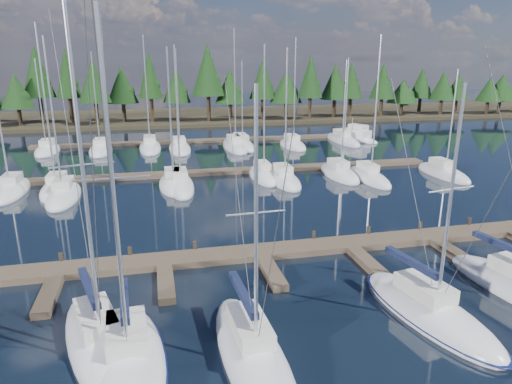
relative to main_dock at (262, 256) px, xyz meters
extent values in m
plane|color=black|center=(0.00, 12.64, -0.20)|extent=(260.00, 260.00, 0.00)
cube|color=#322B1C|center=(0.00, 72.64, 0.10)|extent=(220.00, 30.00, 0.60)
cube|color=brown|center=(0.00, 0.64, 0.00)|extent=(44.00, 2.00, 0.40)
cube|color=brown|center=(-12.00, -2.36, 0.00)|extent=(0.90, 4.00, 0.40)
cube|color=brown|center=(-6.00, -2.36, 0.00)|extent=(0.90, 4.00, 0.40)
cube|color=brown|center=(0.00, -2.36, 0.00)|extent=(0.90, 4.00, 0.40)
cube|color=brown|center=(6.00, -2.36, 0.00)|extent=(0.90, 4.00, 0.40)
cube|color=brown|center=(12.00, -2.36, 0.00)|extent=(0.90, 4.00, 0.40)
cylinder|color=#32281C|center=(-12.00, 1.64, 0.25)|extent=(0.26, 0.26, 0.90)
cylinder|color=#32281C|center=(-8.00, 1.64, 0.25)|extent=(0.26, 0.26, 0.90)
cylinder|color=#32281C|center=(-4.00, 1.64, 0.25)|extent=(0.26, 0.26, 0.90)
cylinder|color=#32281C|center=(0.00, 1.64, 0.25)|extent=(0.26, 0.26, 0.90)
cylinder|color=#32281C|center=(4.00, 1.64, 0.25)|extent=(0.26, 0.26, 0.90)
cylinder|color=#32281C|center=(8.00, 1.64, 0.25)|extent=(0.26, 0.26, 0.90)
cylinder|color=#32281C|center=(12.00, 1.64, 0.25)|extent=(0.26, 0.26, 0.90)
cylinder|color=#32281C|center=(16.00, 1.64, 0.25)|extent=(0.26, 0.26, 0.90)
cube|color=brown|center=(0.00, 22.64, 0.00)|extent=(50.00, 1.80, 0.40)
cube|color=brown|center=(0.00, 42.64, 0.00)|extent=(46.00, 1.80, 0.40)
ellipsoid|color=silver|center=(-7.71, -8.88, -0.05)|extent=(3.43, 8.75, 1.90)
cube|color=beige|center=(-7.73, -8.45, 1.15)|extent=(1.76, 2.84, 0.70)
cylinder|color=silver|center=(-7.68, -9.31, 7.18)|extent=(0.17, 0.17, 12.77)
cylinder|color=silver|center=(-7.80, -7.43, 1.90)|extent=(0.36, 3.78, 0.12)
cube|color=#131935|center=(-7.80, -7.43, 2.05)|extent=(0.58, 3.62, 0.30)
cylinder|color=silver|center=(-7.68, -9.31, 7.82)|extent=(2.60, 0.24, 0.07)
cylinder|color=#3F3F44|center=(-7.56, -11.15, 7.03)|extent=(0.27, 3.72, 13.08)
cylinder|color=#3F3F44|center=(-7.82, -7.04, 7.03)|extent=(0.32, 4.57, 13.08)
ellipsoid|color=#0D1442|center=(-7.71, -8.88, 0.02)|extent=(3.57, 9.11, 0.18)
ellipsoid|color=silver|center=(-8.95, -7.42, -0.05)|extent=(5.05, 9.60, 1.90)
cube|color=beige|center=(-9.08, -6.98, 1.15)|extent=(2.19, 3.24, 0.70)
cylinder|color=silver|center=(-8.83, -7.87, 7.39)|extent=(0.20, 0.20, 13.18)
cylinder|color=silver|center=(-9.39, -5.91, 1.90)|extent=(1.24, 3.94, 0.12)
cube|color=#131935|center=(-9.39, -5.91, 2.05)|extent=(1.41, 3.83, 0.30)
cylinder|color=silver|center=(-8.83, -7.87, 8.05)|extent=(2.26, 0.71, 0.07)
cylinder|color=#3F3F44|center=(-8.27, -9.78, 7.24)|extent=(1.14, 3.86, 13.49)
cylinder|color=#3F3F44|center=(-9.50, -5.51, 7.24)|extent=(1.40, 4.74, 13.49)
ellipsoid|color=silver|center=(-2.73, -9.61, -0.05)|extent=(2.99, 9.53, 1.90)
cube|color=beige|center=(-2.75, -9.14, 1.15)|extent=(1.53, 3.08, 0.70)
cylinder|color=silver|center=(-2.70, -10.08, 5.92)|extent=(0.17, 0.17, 10.24)
cylinder|color=silver|center=(-2.81, -8.01, 1.90)|extent=(0.34, 4.14, 0.12)
cube|color=#131935|center=(-2.81, -8.01, 2.05)|extent=(0.56, 3.97, 0.30)
cylinder|color=silver|center=(-2.70, -10.08, 6.43)|extent=(2.25, 0.19, 0.07)
cylinder|color=#3F3F44|center=(-2.60, -12.10, 5.77)|extent=(0.24, 4.07, 10.55)
cylinder|color=#3F3F44|center=(-2.83, -7.59, 5.77)|extent=(0.29, 5.01, 10.55)
ellipsoid|color=silver|center=(6.32, -8.25, -0.05)|extent=(4.28, 9.15, 1.90)
cube|color=beige|center=(6.24, -7.82, 1.15)|extent=(2.01, 3.04, 0.70)
cylinder|color=silver|center=(6.39, -8.69, 5.85)|extent=(0.18, 0.18, 10.11)
cylinder|color=silver|center=(6.06, -6.78, 1.90)|extent=(0.78, 3.84, 0.12)
cube|color=#131935|center=(6.06, -6.78, 2.05)|extent=(0.98, 3.70, 0.30)
cylinder|color=silver|center=(6.39, -8.69, 6.36)|extent=(2.51, 0.50, 0.07)
cylinder|color=#3F3F44|center=(6.72, -10.55, 5.70)|extent=(0.68, 3.76, 10.42)
cylinder|color=#3F3F44|center=(6.00, -6.39, 5.70)|extent=(0.83, 4.63, 10.42)
ellipsoid|color=#0D1442|center=(6.32, -8.25, 0.02)|extent=(4.45, 9.52, 0.18)
cylinder|color=silver|center=(12.16, -6.07, 1.90)|extent=(0.83, 4.38, 0.12)
cube|color=#131935|center=(12.16, -6.07, 2.05)|extent=(1.02, 4.22, 0.30)
cylinder|color=#3F3F44|center=(12.09, -5.63, 6.48)|extent=(0.89, 5.28, 11.98)
ellipsoid|color=silver|center=(-19.28, 19.34, -0.05)|extent=(2.60, 8.40, 1.90)
cube|color=beige|center=(-19.28, 19.76, 1.15)|extent=(1.43, 2.69, 0.70)
ellipsoid|color=silver|center=(-15.22, 18.83, -0.05)|extent=(2.77, 7.81, 1.90)
cube|color=beige|center=(-15.22, 19.22, 1.15)|extent=(1.52, 2.50, 0.70)
cylinder|color=silver|center=(-15.22, 18.44, 7.81)|extent=(0.16, 0.16, 14.02)
ellipsoid|color=silver|center=(-14.29, 16.57, -0.05)|extent=(2.76, 8.61, 1.90)
cube|color=beige|center=(-14.29, 17.00, 1.15)|extent=(1.52, 2.76, 0.70)
cylinder|color=silver|center=(-14.29, 16.14, 7.23)|extent=(0.16, 0.16, 12.86)
ellipsoid|color=silver|center=(-4.46, 18.34, -0.05)|extent=(2.82, 7.93, 1.90)
cube|color=beige|center=(-4.46, 18.73, 1.15)|extent=(1.55, 2.54, 0.70)
cylinder|color=silver|center=(-4.46, 17.94, 6.85)|extent=(0.16, 0.16, 12.10)
ellipsoid|color=silver|center=(-3.83, 17.83, -0.05)|extent=(2.52, 9.22, 1.90)
cube|color=beige|center=(-3.83, 18.29, 1.15)|extent=(1.38, 2.95, 0.70)
cylinder|color=silver|center=(-3.83, 17.37, 6.93)|extent=(0.16, 0.16, 12.26)
ellipsoid|color=silver|center=(4.86, 19.51, -0.05)|extent=(2.46, 7.68, 1.90)
cube|color=beige|center=(4.86, 19.90, 1.15)|extent=(1.35, 2.46, 0.70)
cylinder|color=silver|center=(4.86, 19.13, 7.01)|extent=(0.16, 0.16, 12.42)
ellipsoid|color=silver|center=(6.53, 17.52, -0.05)|extent=(2.69, 8.04, 1.90)
cube|color=beige|center=(6.53, 17.92, 1.15)|extent=(1.48, 2.57, 0.70)
cylinder|color=silver|center=(6.53, 17.12, 6.82)|extent=(0.16, 0.16, 12.05)
ellipsoid|color=silver|center=(13.01, 18.59, -0.05)|extent=(2.81, 8.22, 1.90)
cube|color=beige|center=(13.01, 19.00, 1.15)|extent=(1.55, 2.63, 0.70)
cylinder|color=silver|center=(13.01, 18.18, 6.29)|extent=(0.16, 0.16, 11.00)
ellipsoid|color=silver|center=(15.37, 16.40, -0.05)|extent=(2.43, 8.36, 1.90)
cube|color=beige|center=(15.37, 16.82, 1.15)|extent=(1.34, 2.68, 0.70)
cylinder|color=silver|center=(15.37, 15.99, 7.42)|extent=(0.16, 0.16, 13.25)
ellipsoid|color=silver|center=(23.98, 16.34, -0.05)|extent=(2.60, 8.54, 1.90)
cube|color=beige|center=(23.98, 16.76, 1.15)|extent=(1.43, 2.73, 0.70)
cylinder|color=silver|center=(23.98, 15.91, 5.83)|extent=(0.16, 0.16, 10.07)
ellipsoid|color=silver|center=(-20.00, 39.38, -0.05)|extent=(2.89, 8.29, 1.90)
cube|color=beige|center=(-20.00, 39.80, 1.15)|extent=(1.59, 2.65, 0.70)
cylinder|color=silver|center=(-20.00, 38.97, 6.34)|extent=(0.16, 0.16, 11.09)
ellipsoid|color=silver|center=(-13.08, 38.27, -0.05)|extent=(2.92, 9.40, 1.90)
cube|color=beige|center=(-13.08, 38.74, 1.15)|extent=(1.61, 3.01, 0.70)
cylinder|color=silver|center=(-13.08, 37.80, 6.77)|extent=(0.16, 0.16, 11.94)
ellipsoid|color=silver|center=(-6.58, 38.72, -0.05)|extent=(2.89, 10.74, 1.90)
cube|color=beige|center=(-6.58, 39.26, 1.15)|extent=(1.59, 3.44, 0.70)
cylinder|color=silver|center=(-6.58, 38.18, 7.82)|extent=(0.16, 0.16, 14.04)
ellipsoid|color=silver|center=(-2.61, 37.02, -0.05)|extent=(2.88, 9.56, 1.90)
cube|color=beige|center=(-2.61, 37.49, 1.15)|extent=(1.58, 3.06, 0.70)
cylinder|color=silver|center=(-2.61, 36.54, 6.97)|extent=(0.16, 0.16, 12.34)
ellipsoid|color=silver|center=(5.01, 36.71, -0.05)|extent=(2.90, 10.75, 1.90)
cube|color=beige|center=(5.01, 37.24, 1.15)|extent=(1.59, 3.44, 0.70)
cylinder|color=silver|center=(5.01, 36.17, 8.20)|extent=(0.16, 0.16, 14.80)
ellipsoid|color=silver|center=(6.22, 37.79, -0.05)|extent=(2.99, 10.73, 1.90)
cube|color=beige|center=(6.22, 38.32, 1.15)|extent=(1.64, 3.43, 0.70)
cylinder|color=silver|center=(6.22, 37.25, 6.22)|extent=(0.16, 0.16, 10.84)
ellipsoid|color=silver|center=(13.23, 35.95, -0.05)|extent=(2.99, 8.13, 1.90)
cube|color=beige|center=(13.23, 36.36, 1.15)|extent=(1.64, 2.60, 0.70)
cylinder|color=silver|center=(13.23, 35.54, 7.69)|extent=(0.16, 0.16, 13.79)
ellipsoid|color=silver|center=(21.80, 38.03, -0.05)|extent=(2.75, 10.84, 1.90)
cube|color=beige|center=(21.80, 38.57, 1.15)|extent=(1.51, 3.47, 0.70)
cylinder|color=silver|center=(21.80, 37.49, 6.40)|extent=(0.16, 0.16, 11.22)
ellipsoid|color=silver|center=(24.17, 38.75, -0.10)|extent=(5.89, 8.52, 1.63)
cube|color=silver|center=(24.17, 38.75, 0.97)|extent=(3.73, 4.92, 1.09)
cube|color=beige|center=(24.34, 38.38, 1.88)|extent=(2.55, 3.21, 0.81)
cylinder|color=silver|center=(23.83, 39.48, 2.42)|extent=(0.11, 0.11, 1.45)
cylinder|color=black|center=(-28.78, 62.85, 1.94)|extent=(0.70, 0.70, 3.10)
cone|color=black|center=(-28.78, 62.85, 6.50)|extent=(5.56, 5.56, 6.02)
ellipsoid|color=black|center=(-28.28, 62.85, 5.13)|extent=(3.34, 3.34, 3.34)
cylinder|color=black|center=(-25.74, 65.98, 2.75)|extent=(0.70, 0.70, 4.70)
cone|color=black|center=(-25.74, 65.98, 9.67)|extent=(5.70, 5.70, 9.14)
ellipsoid|color=black|center=(-25.24, 65.98, 7.58)|extent=(3.42, 3.42, 3.42)
cylinder|color=black|center=(-20.52, 65.15, 2.69)|extent=(0.70, 0.70, 4.58)
cone|color=black|center=(-20.52, 65.15, 9.43)|extent=(4.37, 4.37, 8.91)
ellipsoid|color=black|center=(-20.02, 65.15, 7.40)|extent=(2.62, 2.62, 2.62)
cylinder|color=black|center=(-15.66, 61.45, 2.37)|extent=(0.70, 0.70, 3.96)
cone|color=black|center=(-15.66, 61.45, 8.20)|extent=(5.66, 5.66, 7.69)
ellipsoid|color=black|center=(-15.16, 61.45, 6.44)|extent=(3.39, 3.39, 3.39)
cylinder|color=black|center=(-11.11, 65.04, 2.13)|extent=(0.70, 0.70, 3.48)
cone|color=black|center=(-11.11, 65.04, 7.25)|extent=(5.81, 5.81, 6.76)
ellipsoid|color=black|center=(-10.61, 65.04, 5.71)|extent=(3.48, 3.48, 3.48)
cylinder|color=black|center=(-5.94, 63.56, 2.58)|extent=(0.70, 0.70, 4.37)
cone|color=black|center=(-5.94, 63.56, 9.02)|extent=(4.45, 4.45, 8.50)
ellipsoid|color=black|center=(-5.44, 63.56, 7.08)|extent=(2.67, 2.67, 2.67)
cylinder|color=black|center=(-1.18, 63.50, 2.14)|extent=(0.70, 0.70, 3.49)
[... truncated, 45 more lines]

